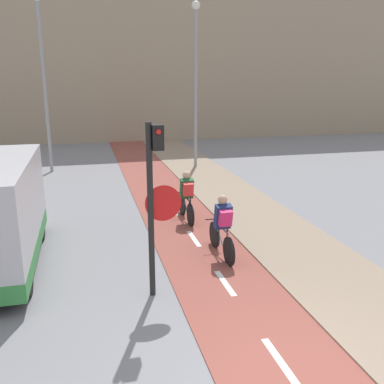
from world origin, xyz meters
name	(u,v)px	position (x,y,z in m)	size (l,w,h in m)	color
bike_lane	(296,384)	(0.00, 0.00, 0.01)	(2.09, 60.00, 0.02)	brown
building_row_background	(119,62)	(0.00, 25.49, 4.93)	(60.00, 5.20, 9.85)	gray
traffic_light_pole	(155,192)	(-1.39, 2.94, 2.01)	(0.67, 0.25, 3.26)	black
street_lamp_far	(43,67)	(-4.01, 14.88, 4.40)	(0.36, 0.36, 7.26)	gray
street_lamp_sidewalk	(196,70)	(2.33, 14.28, 4.31)	(0.36, 0.36, 7.08)	gray
cyclist_near	(222,228)	(0.36, 4.31, 0.71)	(0.46, 1.71, 1.47)	black
cyclist_far	(187,197)	(0.16, 6.98, 0.70)	(0.46, 1.66, 1.45)	black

